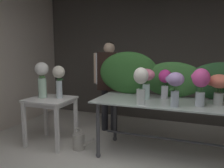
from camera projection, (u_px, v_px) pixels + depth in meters
name	position (u px, v px, depth m)	size (l,w,h in m)	color
ground_plane	(147.00, 149.00, 3.75)	(7.15, 7.15, 0.00)	silver
wall_back	(167.00, 57.00, 5.03)	(5.50, 0.12, 2.66)	#4C4742
wall_left	(3.00, 58.00, 4.53)	(0.12, 3.34, 2.66)	beige
display_table_glass	(170.00, 110.00, 3.33)	(2.04, 0.87, 0.82)	silver
side_table_white	(50.00, 105.00, 3.85)	(0.67, 0.62, 0.74)	white
florist	(109.00, 77.00, 4.39)	(0.61, 0.24, 1.63)	#232328
foliage_backdrop	(167.00, 77.00, 3.59)	(2.24, 0.20, 0.66)	#2D6028
vase_rosy_freesia	(146.00, 79.00, 3.42)	(0.24, 0.24, 0.43)	silver
vase_coral_stock	(219.00, 85.00, 3.07)	(0.29, 0.27, 0.39)	silver
vase_fuchsia_ranunculus	(200.00, 83.00, 3.00)	(0.23, 0.22, 0.47)	silver
vase_ivory_lilies	(141.00, 83.00, 3.10)	(0.19, 0.19, 0.47)	silver
vase_lilac_peonies	(175.00, 85.00, 2.97)	(0.23, 0.21, 0.43)	silver
vase_magenta_hydrangea	(165.00, 81.00, 3.45)	(0.18, 0.18, 0.41)	silver
vase_white_roses_tall	(42.00, 78.00, 3.83)	(0.22, 0.21, 0.56)	silver
vase_cream_lisianthus_tall	(59.00, 78.00, 3.79)	(0.19, 0.19, 0.51)	silver
watering_can	(79.00, 141.00, 3.70)	(0.35, 0.18, 0.34)	#B7B2A8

